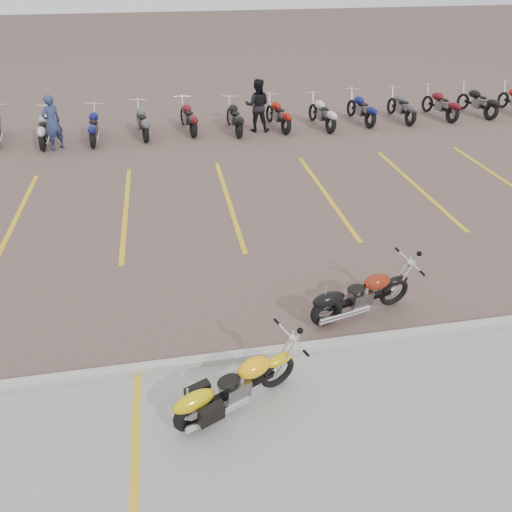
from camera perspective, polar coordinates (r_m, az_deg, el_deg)
The scene contains 9 objects.
ground at distance 10.06m, azimuth -0.06°, elevation -3.45°, with size 100.00×100.00×0.00m, color brown.
concrete_apron at distance 6.99m, azimuth 7.30°, elevation -24.91°, with size 60.00×5.00×0.01m, color #9E9B93.
curb at distance 8.50m, azimuth 2.42°, elevation -10.82°, with size 60.00×0.18×0.12m, color #ADAAA3.
parking_stripes at distance 13.48m, azimuth -3.14°, elevation 6.29°, with size 38.00×5.50×0.01m, color gold, non-canonical shape.
yellow_cruiser at distance 7.45m, azimuth -2.63°, elevation -14.72°, with size 1.93×0.92×0.84m.
flame_cruiser at distance 9.26m, azimuth 11.60°, elevation -4.56°, with size 2.05×0.59×0.85m.
person_a at distance 18.19m, azimuth -22.28°, elevation 13.93°, with size 0.66×0.43×1.80m, color navy.
person_b at distance 18.78m, azimuth 0.17°, elevation 16.83°, with size 0.90×0.70×1.86m, color black.
bg_bike_row at distance 19.07m, azimuth -0.12°, elevation 15.88°, with size 22.32×2.06×1.10m.
Camera 1 is at (-1.48, -8.07, 5.83)m, focal length 35.00 mm.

